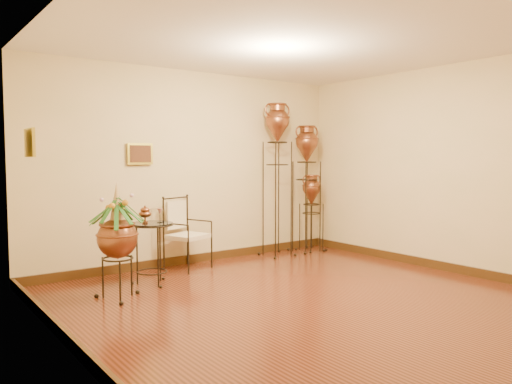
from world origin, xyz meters
TOP-DOWN VIEW (x-y plane):
  - ground at (0.00, 0.00)m, footprint 5.00×5.00m
  - room_shell at (-0.01, 0.01)m, footprint 5.02×5.02m
  - amphora_tall at (1.29, 2.15)m, footprint 0.60×0.60m
  - amphora_mid at (1.91, 2.15)m, footprint 0.62×0.62m
  - amphora_short at (2.02, 2.15)m, footprint 0.46×0.46m
  - planter_urn at (-1.63, 1.31)m, footprint 0.87×0.87m
  - armchair at (-0.30, 2.15)m, footprint 0.70×0.68m
  - side_table at (-1.06, 1.67)m, footprint 0.56×0.56m

SIDE VIEW (x-z plane):
  - ground at x=0.00m, z-range 0.00..0.00m
  - side_table at x=-1.06m, z-range -0.08..0.87m
  - armchair at x=-0.30m, z-range 0.00..1.00m
  - amphora_short at x=2.02m, z-range 0.00..1.29m
  - planter_urn at x=-1.63m, z-range 0.08..1.38m
  - amphora_mid at x=1.91m, z-range 0.01..2.11m
  - amphora_tall at x=1.29m, z-range 0.03..2.44m
  - room_shell at x=-0.01m, z-range 0.33..3.14m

